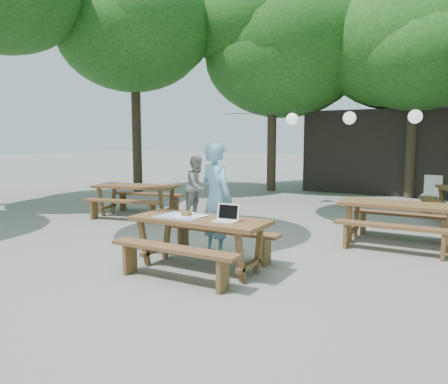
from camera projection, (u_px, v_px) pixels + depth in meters
ground at (259, 265)px, 6.53m from camera, size 80.00×80.00×0.00m
pavilion at (401, 151)px, 15.16m from camera, size 6.00×3.00×2.80m
main_picnic_table at (200, 243)px, 6.28m from camera, size 2.00×1.58×0.75m
picnic_table_nw at (136, 200)px, 10.54m from camera, size 2.19×1.95×0.75m
picnic_table_ne at (399, 223)px, 7.69m from camera, size 2.00×1.58×0.75m
woman at (216, 199)px, 6.92m from camera, size 0.79×0.66×1.84m
second_person at (197, 186)px, 10.43m from camera, size 0.61×0.75×1.46m
plastic_chair at (431, 200)px, 11.43m from camera, size 0.47×0.47×0.90m
laptop at (226, 217)px, 5.99m from camera, size 0.35×0.28×0.24m
tabletop_clutter at (183, 215)px, 6.39m from camera, size 0.68×0.59×0.08m
paper_lanterns at (350, 118)px, 11.49m from camera, size 9.00×0.34×0.38m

